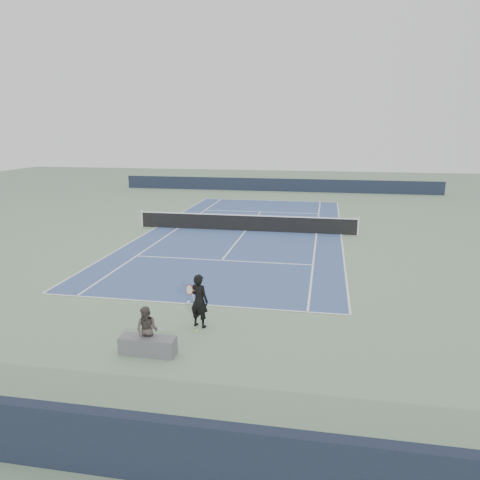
% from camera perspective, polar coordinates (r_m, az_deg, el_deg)
% --- Properties ---
extents(ground, '(80.00, 80.00, 0.00)m').
position_cam_1_polar(ground, '(27.41, 0.69, 1.12)').
color(ground, gray).
extents(court_surface, '(10.97, 23.77, 0.01)m').
position_cam_1_polar(court_surface, '(27.41, 0.69, 1.13)').
color(court_surface, '#385185').
rests_on(court_surface, ground).
extents(tennis_net, '(12.90, 0.10, 1.07)m').
position_cam_1_polar(tennis_net, '(27.31, 0.69, 2.15)').
color(tennis_net, silver).
rests_on(tennis_net, ground).
extents(windscreen_far, '(30.00, 0.25, 1.20)m').
position_cam_1_polar(windscreen_far, '(44.81, 4.60, 6.71)').
color(windscreen_far, black).
rests_on(windscreen_far, ground).
extents(windscreen_near, '(30.00, 0.25, 1.20)m').
position_cam_1_polar(windscreen_near, '(9.53, -21.66, -21.31)').
color(windscreen_near, black).
rests_on(windscreen_near, ground).
extents(tennis_player, '(0.82, 0.62, 1.66)m').
position_cam_1_polar(tennis_player, '(14.22, -5.02, -7.37)').
color(tennis_player, black).
rests_on(tennis_player, ground).
extents(tennis_ball, '(0.07, 0.07, 0.07)m').
position_cam_1_polar(tennis_ball, '(14.17, -5.29, -10.97)').
color(tennis_ball, '#CEE22E').
rests_on(tennis_ball, ground).
extents(spectator_bench, '(1.53, 0.57, 1.32)m').
position_cam_1_polar(spectator_bench, '(12.90, -11.22, -11.59)').
color(spectator_bench, '#5B5C61').
rests_on(spectator_bench, ground).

